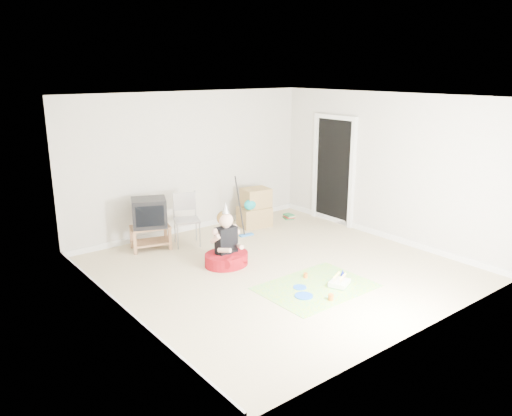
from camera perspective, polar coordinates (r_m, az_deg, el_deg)
ground at (r=7.79m, az=2.41°, el=-6.90°), size 5.00×5.00×0.00m
doorway_recess at (r=9.97m, az=8.89°, el=4.13°), size 0.02×0.90×2.05m
tv_stand at (r=8.70m, az=-11.96°, el=-3.06°), size 0.73×0.56×0.41m
crt_tv at (r=8.58m, az=-12.11°, el=-0.51°), size 0.70×0.65×0.48m
folding_chair at (r=8.72m, az=-7.92°, el=-1.38°), size 0.54×0.53×0.93m
cardboard_boxes at (r=9.72m, az=-0.13°, el=-0.03°), size 0.66×0.54×0.74m
floor_mop at (r=9.17m, az=-1.13°, el=-1.62°), size 0.28×0.36×1.08m
book_pile at (r=10.31m, az=3.79°, el=-0.95°), size 0.25×0.28×0.10m
seated_woman at (r=7.84m, az=-3.41°, el=-4.99°), size 0.72×0.72×1.02m
party_mat at (r=7.19m, az=6.88°, el=-8.95°), size 1.58×1.15×0.01m
birthday_cake at (r=7.26m, az=9.51°, el=-8.49°), size 0.36×0.33×0.14m
blue_plate_near at (r=7.14m, az=5.02°, el=-9.02°), size 0.22×0.22×0.01m
blue_plate_far at (r=6.89m, az=5.48°, el=-9.96°), size 0.26×0.26×0.01m
orange_cup_near at (r=7.46m, az=5.68°, el=-7.67°), size 0.07×0.07×0.07m
orange_cup_far at (r=6.82m, az=8.55°, el=-10.05°), size 0.08×0.08×0.08m
blue_party_hat at (r=7.48m, az=9.87°, el=-7.44°), size 0.12×0.12×0.15m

